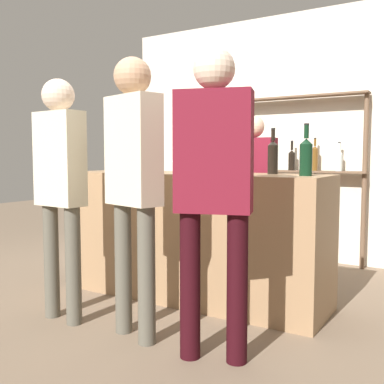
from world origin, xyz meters
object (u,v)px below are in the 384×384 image
counter_bottle_3 (192,156)px  customer_right (214,178)px  counter_bottle_0 (130,156)px  customer_center (133,171)px  counter_bottle_2 (273,156)px  customer_left (60,177)px  ice_bucket (144,159)px  wine_glass (176,158)px  counter_bottle_1 (306,156)px  server_behind_counter (253,185)px

counter_bottle_3 → customer_right: customer_right is taller
counter_bottle_0 → customer_center: customer_center is taller
counter_bottle_0 → customer_right: bearing=-36.6°
counter_bottle_0 → counter_bottle_2: (1.46, -0.05, -0.01)m
counter_bottle_0 → customer_center: bearing=-50.1°
customer_center → customer_left: size_ratio=1.05×
ice_bucket → counter_bottle_0: bearing=159.4°
customer_left → customer_right: bearing=-84.4°
counter_bottle_0 → wine_glass: counter_bottle_0 is taller
counter_bottle_3 → wine_glass: (-0.08, -0.13, -0.01)m
counter_bottle_0 → wine_glass: 0.86m
counter_bottle_1 → wine_glass: 1.01m
counter_bottle_1 → customer_center: 1.23m
ice_bucket → customer_left: bearing=-87.0°
wine_glass → customer_center: 0.76m
counter_bottle_2 → customer_right: 1.10m
counter_bottle_3 → ice_bucket: (-0.61, 0.16, -0.03)m
counter_bottle_2 → customer_center: bearing=-116.2°
counter_bottle_0 → customer_right: customer_right is taller
counter_bottle_1 → server_behind_counter: server_behind_counter is taller
counter_bottle_2 → counter_bottle_3: counter_bottle_2 is taller
counter_bottle_3 → customer_left: (-0.56, -0.89, -0.15)m
counter_bottle_2 → customer_right: customer_right is taller
counter_bottle_0 → customer_center: 1.46m
counter_bottle_0 → counter_bottle_3: (0.85, -0.25, -0.01)m
wine_glass → ice_bucket: ice_bucket is taller
counter_bottle_0 → server_behind_counter: bearing=25.8°
ice_bucket → customer_center: 1.24m
server_behind_counter → customer_right: size_ratio=0.87×
server_behind_counter → customer_center: customer_center is taller
wine_glass → server_behind_counter: 0.96m
counter_bottle_2 → ice_bucket: bearing=-178.0°
ice_bucket → customer_center: customer_center is taller
counter_bottle_3 → customer_right: bearing=-52.7°
counter_bottle_0 → counter_bottle_1: bearing=-7.3°
server_behind_counter → customer_right: bearing=16.7°
wine_glass → customer_left: customer_left is taller
counter_bottle_3 → ice_bucket: size_ratio=1.54×
counter_bottle_2 → ice_bucket: size_ratio=1.57×
counter_bottle_3 → customer_left: 1.06m
wine_glass → customer_right: customer_right is taller
ice_bucket → customer_right: 1.66m
ice_bucket → customer_center: bearing=-55.8°
customer_right → customer_center: bearing=70.4°
counter_bottle_3 → wine_glass: size_ratio=2.10×
counter_bottle_0 → wine_glass: bearing=-25.9°
wine_glass → customer_left: bearing=-122.4°
counter_bottle_0 → customer_left: 1.18m
counter_bottle_0 → server_behind_counter: server_behind_counter is taller
server_behind_counter → ice_bucket: bearing=-53.1°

